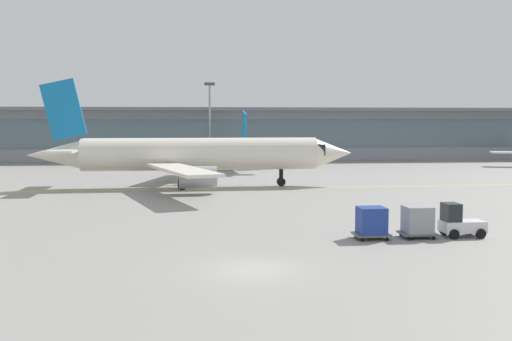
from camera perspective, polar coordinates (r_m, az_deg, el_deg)
ground_plane at (r=28.67m, az=-0.47°, el=-9.54°), size 400.00×400.00×0.00m
taxiway_centreline_stripe at (r=61.98m, az=-5.34°, el=-1.81°), size 109.97×3.28×0.01m
terminal_concourse at (r=109.67m, az=-4.41°, el=3.62°), size 220.65×11.00×9.60m
gate_airplane_1 at (r=89.55m, az=-2.13°, el=1.88°), size 24.11×25.99×8.60m
taxiing_regional_jet at (r=63.66m, az=-5.78°, el=1.50°), size 35.00×32.60×11.61m
baggage_tug at (r=38.38m, az=19.10°, el=-4.78°), size 2.63×1.67×2.10m
cargo_dolly_lead at (r=37.27m, az=15.40°, el=-4.72°), size 2.13×1.64×1.94m
cargo_dolly_trailing at (r=36.28m, az=11.15°, el=-4.89°), size 2.13×1.64×1.94m
apron_light_mast_1 at (r=101.56m, az=-4.51°, el=5.02°), size 1.80×0.36×13.76m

